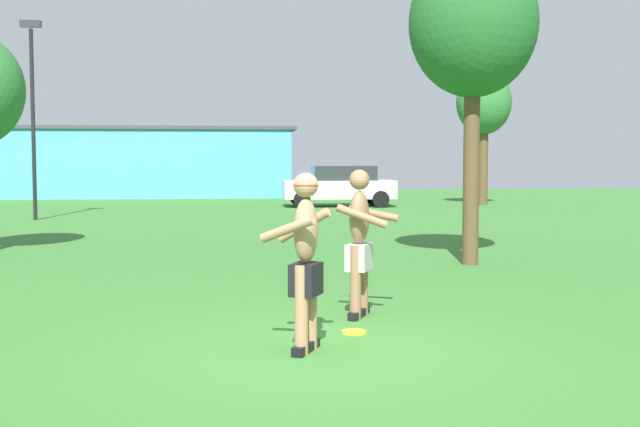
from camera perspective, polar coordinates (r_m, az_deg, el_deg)
ground_plane at (r=7.72m, az=-0.28°, el=-9.93°), size 80.00×80.00×0.00m
player_with_cap at (r=7.56m, az=-1.08°, el=-2.87°), size 0.72×0.78×1.73m
player_in_gray at (r=9.25m, az=2.88°, el=-1.84°), size 0.81×0.65×1.73m
frisbee at (r=8.53m, az=2.46°, el=-8.51°), size 0.27×0.27×0.03m
car_white_near_post at (r=30.81m, az=1.42°, el=2.04°), size 4.32×2.06×1.58m
lamp_post at (r=25.56m, az=-19.98°, el=7.74°), size 0.60×0.24×5.98m
outbuilding_behind_lot at (r=40.11m, az=-12.12°, el=3.64°), size 14.17×5.91×3.38m
tree_right_field at (r=32.66m, az=11.71°, el=7.68°), size 2.20×2.20×5.40m
tree_behind_players at (r=14.26m, az=10.96°, el=13.08°), size 2.22×2.22×5.45m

